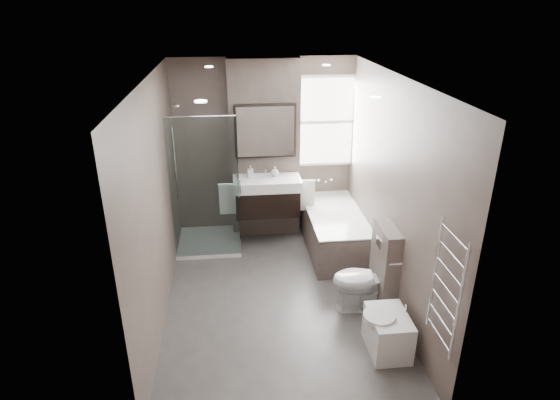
{
  "coord_description": "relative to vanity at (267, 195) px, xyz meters",
  "views": [
    {
      "loc": [
        -0.48,
        -4.7,
        3.33
      ],
      "look_at": [
        0.05,
        0.15,
        1.22
      ],
      "focal_mm": 30.0,
      "sensor_mm": 36.0,
      "label": 1
    }
  ],
  "objects": [
    {
      "name": "room",
      "position": [
        0.0,
        -1.43,
        0.56
      ],
      "size": [
        2.7,
        3.9,
        2.7
      ],
      "color": "#494643",
      "rests_on": "ground"
    },
    {
      "name": "vanity_pier",
      "position": [
        0.0,
        0.35,
        0.56
      ],
      "size": [
        1.0,
        0.25,
        2.6
      ],
      "primitive_type": "cube",
      "color": "brown",
      "rests_on": "ground"
    },
    {
      "name": "vanity",
      "position": [
        0.0,
        0.0,
        0.0
      ],
      "size": [
        0.95,
        0.47,
        0.66
      ],
      "color": "black",
      "rests_on": "vanity_pier"
    },
    {
      "name": "mirror_cabinet",
      "position": [
        0.0,
        0.19,
        0.89
      ],
      "size": [
        0.86,
        0.08,
        0.76
      ],
      "color": "black",
      "rests_on": "vanity_pier"
    },
    {
      "name": "towel_left",
      "position": [
        -0.56,
        -0.02,
        -0.02
      ],
      "size": [
        0.24,
        0.06,
        0.44
      ],
      "primitive_type": "cube",
      "color": "white",
      "rests_on": "vanity_pier"
    },
    {
      "name": "towel_right",
      "position": [
        0.56,
        -0.02,
        -0.02
      ],
      "size": [
        0.24,
        0.06,
        0.44
      ],
      "primitive_type": "cube",
      "color": "white",
      "rests_on": "vanity_pier"
    },
    {
      "name": "shower_enclosure",
      "position": [
        -0.75,
        -0.08,
        -0.25
      ],
      "size": [
        0.9,
        0.9,
        2.0
      ],
      "color": "white",
      "rests_on": "ground"
    },
    {
      "name": "bathtub",
      "position": [
        0.92,
        -0.33,
        -0.43
      ],
      "size": [
        0.75,
        1.6,
        0.57
      ],
      "color": "brown",
      "rests_on": "ground"
    },
    {
      "name": "window",
      "position": [
        0.9,
        0.45,
        0.93
      ],
      "size": [
        0.98,
        0.06,
        1.33
      ],
      "color": "white",
      "rests_on": "room"
    },
    {
      "name": "toilet",
      "position": [
        0.97,
        -1.73,
        -0.37
      ],
      "size": [
        0.75,
        0.45,
        0.74
      ],
      "primitive_type": "imported",
      "rotation": [
        0.0,
        0.0,
        -1.63
      ],
      "color": "white",
      "rests_on": "ground"
    },
    {
      "name": "cistern_box",
      "position": [
        1.21,
        -1.68,
        -0.24
      ],
      "size": [
        0.19,
        0.55,
        1.0
      ],
      "color": "brown",
      "rests_on": "ground"
    },
    {
      "name": "bidet",
      "position": [
        1.01,
        -2.46,
        -0.52
      ],
      "size": [
        0.46,
        0.53,
        0.55
      ],
      "color": "white",
      "rests_on": "ground"
    },
    {
      "name": "towel_radiator",
      "position": [
        1.25,
        -3.03,
        0.38
      ],
      "size": [
        0.03,
        0.49,
        1.1
      ],
      "color": "silver",
      "rests_on": "room"
    },
    {
      "name": "soap_bottle_a",
      "position": [
        -0.22,
        0.06,
        0.35
      ],
      "size": [
        0.08,
        0.08,
        0.18
      ],
      "primitive_type": "imported",
      "color": "white",
      "rests_on": "vanity"
    },
    {
      "name": "soap_bottle_b",
      "position": [
        0.12,
        0.08,
        0.33
      ],
      "size": [
        0.11,
        0.11,
        0.15
      ],
      "primitive_type": "imported",
      "color": "white",
      "rests_on": "vanity"
    }
  ]
}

